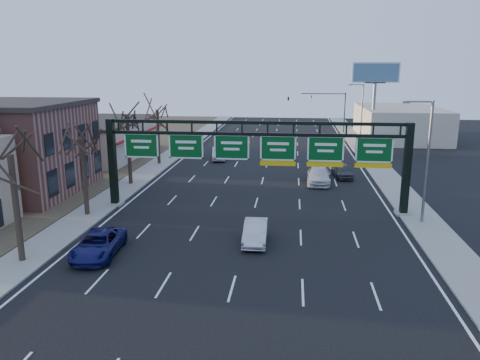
# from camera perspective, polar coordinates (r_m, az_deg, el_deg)

# --- Properties ---
(ground) EXTENTS (160.00, 160.00, 0.00)m
(ground) POSITION_cam_1_polar(r_m,az_deg,el_deg) (30.49, 0.49, -8.03)
(ground) COLOR black
(ground) RESTS_ON ground
(sidewalk_left) EXTENTS (3.00, 120.00, 0.12)m
(sidewalk_left) POSITION_cam_1_polar(r_m,az_deg,el_deg) (51.92, -11.34, 0.88)
(sidewalk_left) COLOR gray
(sidewalk_left) RESTS_ON ground
(sidewalk_right) EXTENTS (3.00, 120.00, 0.12)m
(sidewalk_right) POSITION_cam_1_polar(r_m,az_deg,el_deg) (50.44, 17.57, 0.13)
(sidewalk_right) COLOR gray
(sidewalk_right) RESTS_ON ground
(dirt_strip_left) EXTENTS (21.00, 120.00, 0.06)m
(dirt_strip_left) POSITION_cam_1_polar(r_m,az_deg,el_deg) (56.82, -23.14, 1.10)
(dirt_strip_left) COLOR #473D2B
(dirt_strip_left) RESTS_ON ground
(lane_markings) EXTENTS (21.60, 120.00, 0.01)m
(lane_markings) POSITION_cam_1_polar(r_m,az_deg,el_deg) (49.57, 2.91, 0.47)
(lane_markings) COLOR white
(lane_markings) RESTS_ON ground
(sign_gantry) EXTENTS (24.60, 1.20, 7.20)m
(sign_gantry) POSITION_cam_1_polar(r_m,az_deg,el_deg) (36.90, 2.05, 3.26)
(sign_gantry) COLOR black
(sign_gantry) RESTS_ON ground
(brick_block) EXTENTS (10.40, 12.40, 8.30)m
(brick_block) POSITION_cam_1_polar(r_m,az_deg,el_deg) (46.73, -25.21, 3.58)
(brick_block) COLOR #975C52
(brick_block) RESTS_ON ground
(cream_strip) EXTENTS (10.90, 18.40, 4.70)m
(cream_strip) POSITION_cam_1_polar(r_m,az_deg,el_deg) (62.82, -16.54, 4.89)
(cream_strip) COLOR #BBB29B
(cream_strip) RESTS_ON ground
(building_right_distant) EXTENTS (12.00, 20.00, 5.00)m
(building_right_distant) POSITION_cam_1_polar(r_m,az_deg,el_deg) (80.51, 18.80, 6.62)
(building_right_distant) COLOR #BBB29B
(building_right_distant) RESTS_ON ground
(tree_near) EXTENTS (3.60, 3.60, 8.86)m
(tree_near) POSITION_cam_1_polar(r_m,az_deg,el_deg) (29.11, -26.44, 4.77)
(tree_near) COLOR #31251B
(tree_near) RESTS_ON sidewalk_left
(tree_gantry) EXTENTS (3.60, 3.60, 8.48)m
(tree_gantry) POSITION_cam_1_polar(r_m,az_deg,el_deg) (36.97, -18.90, 6.46)
(tree_gantry) COLOR #31251B
(tree_gantry) RESTS_ON sidewalk_left
(tree_mid) EXTENTS (3.60, 3.60, 9.24)m
(tree_mid) POSITION_cam_1_polar(r_m,az_deg,el_deg) (46.10, -13.68, 8.99)
(tree_mid) COLOR #31251B
(tree_mid) RESTS_ON sidewalk_left
(tree_far) EXTENTS (3.60, 3.60, 8.86)m
(tree_far) POSITION_cam_1_polar(r_m,az_deg,el_deg) (55.60, -10.13, 9.50)
(tree_far) COLOR #31251B
(tree_far) RESTS_ON sidewalk_left
(streetlight_near) EXTENTS (2.15, 0.22, 9.00)m
(streetlight_near) POSITION_cam_1_polar(r_m,az_deg,el_deg) (36.02, 21.73, 2.78)
(streetlight_near) COLOR slate
(streetlight_near) RESTS_ON sidewalk_right
(streetlight_far) EXTENTS (2.15, 0.22, 9.00)m
(streetlight_far) POSITION_cam_1_polar(r_m,az_deg,el_deg) (69.13, 14.52, 8.04)
(streetlight_far) COLOR slate
(streetlight_far) RESTS_ON sidewalk_right
(billboard_right) EXTENTS (7.00, 0.50, 12.00)m
(billboard_right) POSITION_cam_1_polar(r_m,az_deg,el_deg) (74.20, 16.15, 11.37)
(billboard_right) COLOR slate
(billboard_right) RESTS_ON ground
(traffic_signal_mast) EXTENTS (10.16, 0.54, 7.00)m
(traffic_signal_mast) POSITION_cam_1_polar(r_m,az_deg,el_deg) (83.44, 8.46, 9.48)
(traffic_signal_mast) COLOR black
(traffic_signal_mast) RESTS_ON ground
(car_blue_suv) EXTENTS (2.76, 5.32, 1.43)m
(car_blue_suv) POSITION_cam_1_polar(r_m,az_deg,el_deg) (30.08, -16.89, -7.49)
(car_blue_suv) COLOR #131454
(car_blue_suv) RESTS_ON ground
(car_silver_sedan) EXTENTS (1.59, 4.36, 1.43)m
(car_silver_sedan) POSITION_cam_1_polar(r_m,az_deg,el_deg) (30.90, 1.91, -6.32)
(car_silver_sedan) COLOR #B5B5BA
(car_silver_sedan) RESTS_ON ground
(car_white_wagon) EXTENTS (2.42, 5.56, 1.59)m
(car_white_wagon) POSITION_cam_1_polar(r_m,az_deg,el_deg) (47.11, 9.56, 0.58)
(car_white_wagon) COLOR silver
(car_white_wagon) RESTS_ON ground
(car_grey_far) EXTENTS (2.22, 4.36, 1.42)m
(car_grey_far) POSITION_cam_1_polar(r_m,az_deg,el_deg) (49.97, 12.35, 1.10)
(car_grey_far) COLOR #3A3C3F
(car_grey_far) RESTS_ON ground
(car_silver_distant) EXTENTS (2.21, 4.73, 1.50)m
(car_silver_distant) POSITION_cam_1_polar(r_m,az_deg,el_deg) (58.43, -2.58, 3.22)
(car_silver_distant) COLOR silver
(car_silver_distant) RESTS_ON ground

